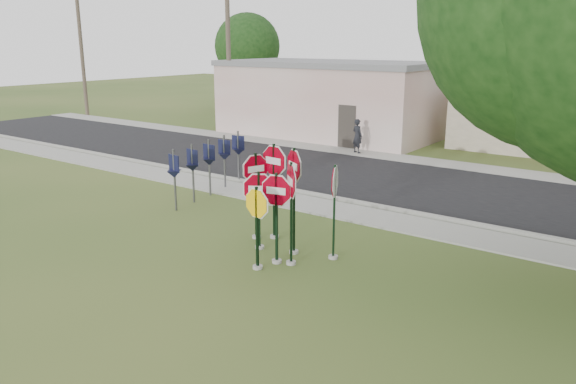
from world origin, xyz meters
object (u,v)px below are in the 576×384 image
Objects in this scene: stop_sign_left at (259,200)px; utility_pole_near at (228,47)px; stop_sign_center at (277,206)px; stop_sign_yellow at (257,219)px; pedestrian at (357,136)px.

utility_pole_near is at bearing 134.03° from stop_sign_left.
stop_sign_left is (-0.96, 0.51, -0.13)m from stop_sign_center.
stop_sign_center is 1.10m from stop_sign_left.
utility_pole_near is (-13.34, 13.80, 3.65)m from stop_sign_left.
stop_sign_left is 0.23× the size of utility_pole_near.
stop_sign_left is (-0.81, 1.08, 0.07)m from stop_sign_yellow.
stop_sign_center is 0.25× the size of utility_pole_near.
stop_sign_yellow is 1.30× the size of pedestrian.
stop_sign_yellow is 1.35m from stop_sign_left.
stop_sign_center is at bearing 75.40° from stop_sign_yellow.
stop_sign_center reaches higher than pedestrian.
utility_pole_near reaches higher than pedestrian.
stop_sign_center reaches higher than stop_sign_left.
stop_sign_left is 19.53m from utility_pole_near.
stop_sign_center is 0.62m from stop_sign_yellow.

